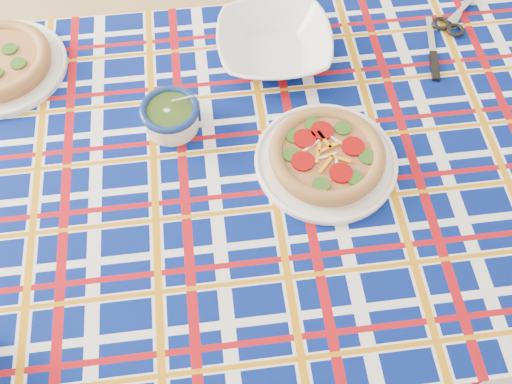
% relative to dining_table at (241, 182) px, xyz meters
% --- Properties ---
extents(floor, '(4.00, 4.00, 0.00)m').
position_rel_dining_table_xyz_m(floor, '(-0.40, 0.40, -0.64)').
color(floor, '#96794D').
rests_on(floor, ground).
extents(dining_table, '(1.74, 1.40, 0.71)m').
position_rel_dining_table_xyz_m(dining_table, '(0.00, 0.00, 0.00)').
color(dining_table, brown).
rests_on(dining_table, floor).
extents(tablecloth, '(1.78, 1.44, 0.10)m').
position_rel_dining_table_xyz_m(tablecloth, '(0.00, -0.00, 0.02)').
color(tablecloth, navy).
rests_on(tablecloth, dining_table).
extents(main_focaccia_plate, '(0.39, 0.39, 0.06)m').
position_rel_dining_table_xyz_m(main_focaccia_plate, '(0.17, 0.04, 0.10)').
color(main_focaccia_plate, '#A9653C').
rests_on(main_focaccia_plate, tablecloth).
extents(pesto_bowl, '(0.15, 0.15, 0.07)m').
position_rel_dining_table_xyz_m(pesto_bowl, '(-0.16, 0.06, 0.11)').
color(pesto_bowl, '#1E320D').
rests_on(pesto_bowl, tablecloth).
extents(serving_bowl, '(0.33, 0.33, 0.06)m').
position_rel_dining_table_xyz_m(serving_bowl, '(0.00, 0.31, 0.11)').
color(serving_bowl, white).
rests_on(serving_bowl, tablecloth).
extents(table_knife, '(0.05, 0.22, 0.01)m').
position_rel_dining_table_xyz_m(table_knife, '(0.36, 0.45, 0.08)').
color(table_knife, silver).
rests_on(table_knife, tablecloth).
extents(kitchen_scissors, '(0.15, 0.20, 0.02)m').
position_rel_dining_table_xyz_m(kitchen_scissors, '(0.42, 0.55, 0.08)').
color(kitchen_scissors, silver).
rests_on(kitchen_scissors, tablecloth).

